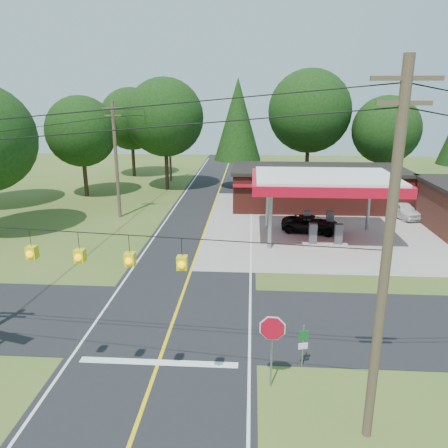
# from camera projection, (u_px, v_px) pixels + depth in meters

# --- Properties ---
(ground) EXTENTS (120.00, 120.00, 0.00)m
(ground) POSITION_uv_depth(u_px,v_px,m) (174.00, 319.00, 21.22)
(ground) COLOR #38521D
(ground) RESTS_ON ground
(main_highway) EXTENTS (8.00, 120.00, 0.02)m
(main_highway) POSITION_uv_depth(u_px,v_px,m) (174.00, 319.00, 21.21)
(main_highway) COLOR black
(main_highway) RESTS_ON ground
(cross_road) EXTENTS (70.00, 7.00, 0.02)m
(cross_road) POSITION_uv_depth(u_px,v_px,m) (174.00, 319.00, 21.21)
(cross_road) COLOR black
(cross_road) RESTS_ON ground
(lane_center_yellow) EXTENTS (0.15, 110.00, 0.00)m
(lane_center_yellow) POSITION_uv_depth(u_px,v_px,m) (174.00, 319.00, 21.21)
(lane_center_yellow) COLOR yellow
(lane_center_yellow) RESTS_ON main_highway
(gas_canopy) EXTENTS (10.60, 7.40, 4.88)m
(gas_canopy) POSITION_uv_depth(u_px,v_px,m) (325.00, 183.00, 31.88)
(gas_canopy) COLOR gray
(gas_canopy) RESTS_ON ground
(convenience_store) EXTENTS (16.40, 7.55, 3.80)m
(convenience_store) POSITION_uv_depth(u_px,v_px,m) (317.00, 187.00, 42.03)
(convenience_store) COLOR maroon
(convenience_store) RESTS_ON ground
(utility_pole_near_right) EXTENTS (1.80, 0.30, 11.50)m
(utility_pole_near_right) POSITION_uv_depth(u_px,v_px,m) (386.00, 262.00, 12.36)
(utility_pole_near_right) COLOR #473828
(utility_pole_near_right) RESTS_ON ground
(utility_pole_far_left) EXTENTS (1.80, 0.30, 10.00)m
(utility_pole_far_left) POSITION_uv_depth(u_px,v_px,m) (116.00, 159.00, 37.43)
(utility_pole_far_left) COLOR #473828
(utility_pole_far_left) RESTS_ON ground
(utility_pole_north) EXTENTS (0.30, 0.30, 9.50)m
(utility_pole_north) POSITION_uv_depth(u_px,v_px,m) (170.00, 143.00, 53.73)
(utility_pole_north) COLOR #473828
(utility_pole_north) RESTS_ON ground
(overhead_beacons) EXTENTS (17.04, 2.04, 1.03)m
(overhead_beacons) POSITION_uv_depth(u_px,v_px,m) (103.00, 236.00, 13.76)
(overhead_beacons) COLOR black
(overhead_beacons) RESTS_ON ground
(treeline_backdrop) EXTENTS (70.27, 51.59, 13.30)m
(treeline_backdrop) POSITION_uv_depth(u_px,v_px,m) (223.00, 127.00, 41.98)
(treeline_backdrop) COLOR #332316
(treeline_backdrop) RESTS_ON ground
(suv_car) EXTENTS (5.64, 5.64, 1.31)m
(suv_car) POSITION_uv_depth(u_px,v_px,m) (312.00, 224.00, 34.38)
(suv_car) COLOR black
(suv_car) RESTS_ON ground
(sedan_car) EXTENTS (5.30, 5.30, 1.42)m
(sedan_car) POSITION_uv_depth(u_px,v_px,m) (402.00, 210.00, 38.51)
(sedan_car) COLOR white
(sedan_car) RESTS_ON ground
(octagonal_stop_sign) EXTENTS (1.00, 0.12, 2.94)m
(octagonal_stop_sign) POSITION_uv_depth(u_px,v_px,m) (272.00, 334.00, 15.73)
(octagonal_stop_sign) COLOR gray
(octagonal_stop_sign) RESTS_ON ground
(route_sign_post) EXTENTS (0.38, 0.13, 1.89)m
(route_sign_post) POSITION_uv_depth(u_px,v_px,m) (303.00, 343.00, 17.18)
(route_sign_post) COLOR gray
(route_sign_post) RESTS_ON ground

